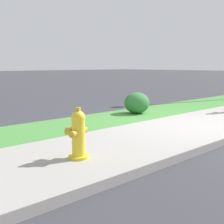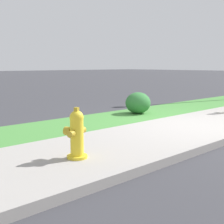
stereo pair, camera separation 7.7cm
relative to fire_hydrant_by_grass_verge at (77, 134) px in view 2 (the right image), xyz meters
The scene contains 5 objects.
ground_plane 3.39m from the fire_hydrant_by_grass_verge, ahead, with size 120.00×120.00×0.00m, color #38383D.
sidewalk_pavement 3.39m from the fire_hydrant_by_grass_verge, ahead, with size 18.00×2.16×0.01m, color #9E9993.
grass_verge 3.97m from the fire_hydrant_by_grass_verge, 31.72° to the left, with size 18.00×1.68×0.01m, color #47893D.
fire_hydrant_by_grass_verge is the anchor object (origin of this frame).
shrub_bush_far_verge 4.25m from the fire_hydrant_by_grass_verge, 30.69° to the left, with size 0.67×0.67×0.57m.
Camera 2 is at (-5.88, -3.58, 1.30)m, focal length 50.00 mm.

